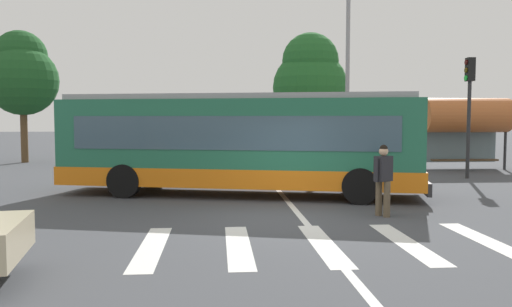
# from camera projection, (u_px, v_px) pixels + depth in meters

# --- Properties ---
(ground_plane) EXTENTS (160.00, 160.00, 0.00)m
(ground_plane) POSITION_uv_depth(u_px,v_px,m) (280.00, 217.00, 12.16)
(ground_plane) COLOR #424449
(city_transit_bus) EXTENTS (11.17, 5.11, 3.06)m
(city_transit_bus) POSITION_uv_depth(u_px,v_px,m) (239.00, 143.00, 15.66)
(city_transit_bus) COLOR black
(city_transit_bus) RESTS_ON ground_plane
(pedestrian_crossing_street) EXTENTS (0.51, 0.43, 1.72)m
(pedestrian_crossing_street) POSITION_uv_depth(u_px,v_px,m) (383.00, 176.00, 12.24)
(pedestrian_crossing_street) COLOR brown
(pedestrian_crossing_street) RESTS_ON ground_plane
(parked_car_teal) EXTENTS (2.03, 4.58, 1.35)m
(parked_car_teal) POSITION_uv_depth(u_px,v_px,m) (108.00, 149.00, 26.58)
(parked_car_teal) COLOR black
(parked_car_teal) RESTS_ON ground_plane
(parked_car_charcoal) EXTENTS (2.19, 4.64, 1.35)m
(parked_car_charcoal) POSITION_uv_depth(u_px,v_px,m) (162.00, 149.00, 26.59)
(parked_car_charcoal) COLOR black
(parked_car_charcoal) RESTS_ON ground_plane
(parked_car_blue) EXTENTS (2.04, 4.58, 1.35)m
(parked_car_blue) POSITION_uv_depth(u_px,v_px,m) (213.00, 148.00, 27.30)
(parked_car_blue) COLOR black
(parked_car_blue) RESTS_ON ground_plane
(parked_car_black) EXTENTS (2.13, 4.62, 1.35)m
(parked_car_black) POSITION_uv_depth(u_px,v_px,m) (265.00, 148.00, 26.99)
(parked_car_black) COLOR black
(parked_car_black) RESTS_ON ground_plane
(parked_car_champagne) EXTENTS (2.24, 4.65, 1.35)m
(parked_car_champagne) POSITION_uv_depth(u_px,v_px,m) (310.00, 147.00, 27.87)
(parked_car_champagne) COLOR black
(parked_car_champagne) RESTS_ON ground_plane
(traffic_light_far_corner) EXTENTS (0.33, 0.32, 4.67)m
(traffic_light_far_corner) POSITION_uv_depth(u_px,v_px,m) (469.00, 98.00, 19.83)
(traffic_light_far_corner) COLOR #28282B
(traffic_light_far_corner) RESTS_ON ground_plane
(bus_stop_shelter) EXTENTS (3.91, 1.54, 3.25)m
(bus_stop_shelter) POSITION_uv_depth(u_px,v_px,m) (466.00, 117.00, 23.18)
(bus_stop_shelter) COLOR #28282B
(bus_stop_shelter) RESTS_ON ground_plane
(twin_arm_street_lamp) EXTENTS (5.07, 0.32, 9.65)m
(twin_arm_street_lamp) POSITION_uv_depth(u_px,v_px,m) (348.00, 44.00, 24.95)
(twin_arm_street_lamp) COLOR #939399
(twin_arm_street_lamp) RESTS_ON ground_plane
(background_tree_left) EXTENTS (3.66, 3.66, 6.98)m
(background_tree_left) POSITION_uv_depth(u_px,v_px,m) (22.00, 74.00, 27.04)
(background_tree_left) COLOR brown
(background_tree_left) RESTS_ON ground_plane
(background_tree_right) EXTENTS (4.67, 4.67, 7.63)m
(background_tree_right) POSITION_uv_depth(u_px,v_px,m) (310.00, 80.00, 31.95)
(background_tree_right) COLOR brown
(background_tree_right) RESTS_ON ground_plane
(crosswalk_painted_stripes) EXTENTS (6.78, 3.27, 0.01)m
(crosswalk_painted_stripes) POSITION_uv_depth(u_px,v_px,m) (323.00, 244.00, 9.57)
(crosswalk_painted_stripes) COLOR silver
(crosswalk_painted_stripes) RESTS_ON ground_plane
(lane_center_line) EXTENTS (0.16, 24.00, 0.01)m
(lane_center_line) POSITION_uv_depth(u_px,v_px,m) (289.00, 203.00, 14.19)
(lane_center_line) COLOR silver
(lane_center_line) RESTS_ON ground_plane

